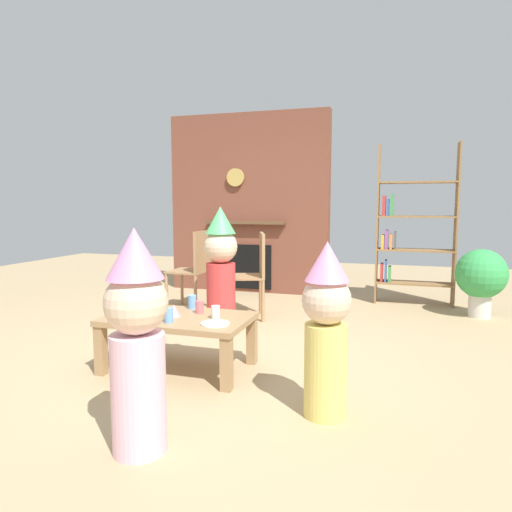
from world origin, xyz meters
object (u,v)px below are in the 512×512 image
paper_cup_far_right (192,302)px  dining_chair_left (195,265)px  paper_cup_far_left (216,312)px  paper_cup_near_left (200,307)px  potted_plant_tall (481,276)px  bookshelf (409,231)px  child_in_pink (326,325)px  child_with_cone_hat (137,336)px  paper_cup_near_right (144,308)px  paper_plate_front (156,308)px  paper_cup_center (169,315)px  paper_plate_rear (215,324)px  dining_chair_middle (253,270)px  child_by_the_chairs (221,264)px  birthday_cake_slice (174,310)px  coffee_table (179,324)px

paper_cup_far_right → dining_chair_left: (-0.67, 1.51, 0.06)m
paper_cup_far_left → paper_cup_near_left: bearing=145.9°
paper_cup_far_left → potted_plant_tall: potted_plant_tall is taller
bookshelf → child_in_pink: (-0.48, -3.27, -0.35)m
child_in_pink → dining_chair_left: child_in_pink is taller
paper_cup_near_left → child_with_cone_hat: bearing=-79.7°
paper_cup_near_right → paper_plate_front: size_ratio=0.55×
potted_plant_tall → child_with_cone_hat: bearing=-120.5°
paper_cup_center → paper_cup_far_left: paper_cup_center is taller
paper_cup_center → paper_plate_front: bearing=130.1°
paper_cup_center → potted_plant_tall: size_ratio=0.14×
paper_cup_center → child_in_pink: bearing=-12.9°
paper_plate_rear → dining_chair_left: 2.15m
paper_cup_near_right → dining_chair_middle: dining_chair_middle is taller
paper_cup_far_right → paper_plate_front: (-0.27, -0.08, -0.05)m
paper_plate_rear → potted_plant_tall: bearing=51.0°
dining_chair_left → child_by_the_chairs: bearing=134.9°
bookshelf → birthday_cake_slice: (-1.64, -2.85, -0.44)m
child_in_pink → bookshelf: bearing=-77.6°
bookshelf → dining_chair_middle: bearing=-141.7°
paper_cup_near_left → child_with_cone_hat: size_ratio=0.08×
child_in_pink → paper_plate_rear: bearing=0.2°
child_with_cone_hat → paper_cup_far_right: bearing=-2.8°
birthday_cake_slice → child_with_cone_hat: 1.13m
paper_cup_far_right → dining_chair_left: 1.65m
child_with_cone_hat → child_in_pink: bearing=-68.3°
bookshelf → paper_cup_far_left: bookshelf is taller
paper_cup_far_right → child_by_the_chairs: (-0.13, 0.93, 0.18)m
child_in_pink → potted_plant_tall: child_in_pink is taller
paper_cup_near_left → child_by_the_chairs: (-0.24, 1.05, 0.18)m
child_in_pink → child_by_the_chairs: bearing=-30.9°
paper_cup_far_right → child_with_cone_hat: 1.38m
paper_plate_rear → birthday_cake_slice: birthday_cake_slice is taller
paper_cup_near_left → paper_plate_front: (-0.38, 0.04, -0.04)m
bookshelf → potted_plant_tall: bookshelf is taller
paper_cup_center → child_by_the_chairs: bearing=96.4°
paper_plate_rear → paper_cup_center: bearing=-172.5°
dining_chair_middle → potted_plant_tall: 2.41m
paper_cup_far_left → dining_chair_left: (-0.96, 1.75, 0.07)m
paper_plate_front → dining_chair_left: 1.65m
paper_plate_rear → child_by_the_chairs: bearing=110.0°
paper_plate_rear → child_by_the_chairs: child_by_the_chairs is taller
bookshelf → paper_plate_front: size_ratio=10.63×
paper_cup_near_right → potted_plant_tall: potted_plant_tall is taller
bookshelf → birthday_cake_slice: bearing=-120.0°
coffee_table → paper_cup_far_left: size_ratio=11.20×
bookshelf → paper_cup_center: (-1.60, -3.01, -0.43)m
paper_cup_far_left → potted_plant_tall: size_ratio=0.13×
paper_plate_front → child_with_cone_hat: (0.60, -1.24, 0.18)m
paper_plate_rear → child_with_cone_hat: (-0.01, -0.94, 0.18)m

